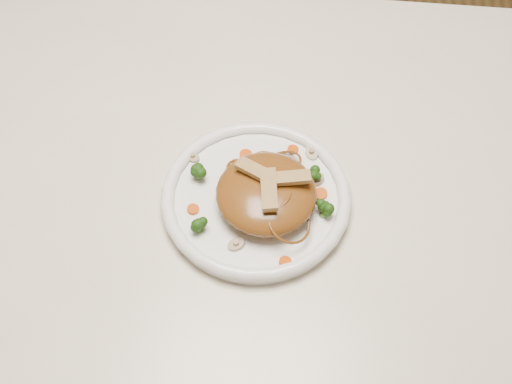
# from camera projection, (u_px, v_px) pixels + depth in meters

# --- Properties ---
(ground) EXTENTS (4.00, 4.00, 0.00)m
(ground) POSITION_uv_depth(u_px,v_px,m) (238.00, 336.00, 1.66)
(ground) COLOR #543A1C
(ground) RESTS_ON ground
(table) EXTENTS (1.20, 0.80, 0.75)m
(table) POSITION_uv_depth(u_px,v_px,m) (230.00, 190.00, 1.12)
(table) COLOR beige
(table) RESTS_ON ground
(plate) EXTENTS (0.36, 0.36, 0.02)m
(plate) POSITION_uv_depth(u_px,v_px,m) (256.00, 200.00, 0.98)
(plate) COLOR white
(plate) RESTS_ON table
(noodle_mound) EXTENTS (0.17, 0.17, 0.05)m
(noodle_mound) POSITION_uv_depth(u_px,v_px,m) (266.00, 193.00, 0.95)
(noodle_mound) COLOR brown
(noodle_mound) RESTS_ON plate
(chicken_a) EXTENTS (0.06, 0.03, 0.01)m
(chicken_a) POSITION_uv_depth(u_px,v_px,m) (289.00, 178.00, 0.92)
(chicken_a) COLOR tan
(chicken_a) RESTS_ON noodle_mound
(chicken_b) EXTENTS (0.06, 0.05, 0.01)m
(chicken_b) POSITION_uv_depth(u_px,v_px,m) (256.00, 171.00, 0.93)
(chicken_b) COLOR tan
(chicken_b) RESTS_ON noodle_mound
(chicken_c) EXTENTS (0.03, 0.07, 0.01)m
(chicken_c) POSITION_uv_depth(u_px,v_px,m) (269.00, 190.00, 0.91)
(chicken_c) COLOR tan
(chicken_c) RESTS_ON noodle_mound
(broccoli_0) EXTENTS (0.03, 0.03, 0.03)m
(broccoli_0) POSITION_uv_depth(u_px,v_px,m) (318.00, 175.00, 0.98)
(broccoli_0) COLOR #1D470E
(broccoli_0) RESTS_ON plate
(broccoli_1) EXTENTS (0.04, 0.04, 0.03)m
(broccoli_1) POSITION_uv_depth(u_px,v_px,m) (198.00, 170.00, 0.98)
(broccoli_1) COLOR #1D470E
(broccoli_1) RESTS_ON plate
(broccoli_2) EXTENTS (0.03, 0.03, 0.03)m
(broccoli_2) POSITION_uv_depth(u_px,v_px,m) (198.00, 223.00, 0.93)
(broccoli_2) COLOR #1D470E
(broccoli_2) RESTS_ON plate
(broccoli_3) EXTENTS (0.03, 0.03, 0.03)m
(broccoli_3) POSITION_uv_depth(u_px,v_px,m) (324.00, 209.00, 0.94)
(broccoli_3) COLOR #1D470E
(broccoli_3) RESTS_ON plate
(carrot_0) EXTENTS (0.02, 0.02, 0.00)m
(carrot_0) POSITION_uv_depth(u_px,v_px,m) (293.00, 149.00, 1.02)
(carrot_0) COLOR #DF5408
(carrot_0) RESTS_ON plate
(carrot_1) EXTENTS (0.02, 0.02, 0.00)m
(carrot_1) POSITION_uv_depth(u_px,v_px,m) (193.00, 209.00, 0.96)
(carrot_1) COLOR #DF5408
(carrot_1) RESTS_ON plate
(carrot_2) EXTENTS (0.02, 0.02, 0.00)m
(carrot_2) POSITION_uv_depth(u_px,v_px,m) (320.00, 194.00, 0.97)
(carrot_2) COLOR #DF5408
(carrot_2) RESTS_ON plate
(carrot_3) EXTENTS (0.02, 0.02, 0.00)m
(carrot_3) POSITION_uv_depth(u_px,v_px,m) (246.00, 155.00, 1.02)
(carrot_3) COLOR #DF5408
(carrot_3) RESTS_ON plate
(carrot_4) EXTENTS (0.02, 0.02, 0.00)m
(carrot_4) POSITION_uv_depth(u_px,v_px,m) (285.00, 262.00, 0.91)
(carrot_4) COLOR #DF5408
(carrot_4) RESTS_ON plate
(mushroom_0) EXTENTS (0.03, 0.03, 0.01)m
(mushroom_0) POSITION_uv_depth(u_px,v_px,m) (236.00, 244.00, 0.92)
(mushroom_0) COLOR tan
(mushroom_0) RESTS_ON plate
(mushroom_1) EXTENTS (0.04, 0.04, 0.01)m
(mushroom_1) POSITION_uv_depth(u_px,v_px,m) (317.00, 180.00, 0.99)
(mushroom_1) COLOR tan
(mushroom_1) RESTS_ON plate
(mushroom_2) EXTENTS (0.03, 0.03, 0.01)m
(mushroom_2) POSITION_uv_depth(u_px,v_px,m) (193.00, 157.00, 1.01)
(mushroom_2) COLOR tan
(mushroom_2) RESTS_ON plate
(mushroom_3) EXTENTS (0.03, 0.03, 0.01)m
(mushroom_3) POSITION_uv_depth(u_px,v_px,m) (311.00, 153.00, 1.02)
(mushroom_3) COLOR tan
(mushroom_3) RESTS_ON plate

